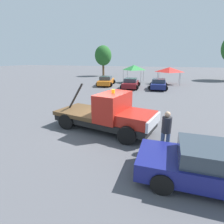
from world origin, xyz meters
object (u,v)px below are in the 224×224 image
(parked_car_navy, at_px, (158,84))
(parked_car_maroon, at_px, (131,83))
(parked_car_orange, at_px, (106,81))
(tree_center, at_px, (103,56))
(canopy_tent_red, at_px, (169,70))
(tow_truck, at_px, (109,114))
(foreground_car, at_px, (222,168))
(person_near_truck, at_px, (166,129))
(canopy_tent_green, at_px, (134,68))

(parked_car_navy, bearing_deg, parked_car_maroon, 96.91)
(parked_car_orange, xyz_separation_m, tree_center, (-5.58, 13.43, 3.77))
(parked_car_navy, xyz_separation_m, canopy_tent_red, (1.16, 5.03, 1.55))
(tow_truck, distance_m, tree_center, 31.76)
(tow_truck, height_order, foreground_car, tow_truck)
(foreground_car, height_order, parked_car_orange, same)
(tree_center, bearing_deg, parked_car_orange, -67.44)
(person_near_truck, bearing_deg, canopy_tent_red, -177.47)
(parked_car_orange, distance_m, tree_center, 15.02)
(parked_car_navy, distance_m, canopy_tent_red, 5.39)
(tow_truck, xyz_separation_m, foreground_car, (4.79, -3.18, -0.27))
(person_near_truck, xyz_separation_m, canopy_tent_green, (-5.82, 21.75, 1.39))
(parked_car_maroon, distance_m, parked_car_navy, 3.64)
(parked_car_orange, xyz_separation_m, canopy_tent_green, (3.24, 4.39, 1.77))
(foreground_car, bearing_deg, canopy_tent_red, 94.35)
(foreground_car, relative_size, canopy_tent_red, 1.61)
(parked_car_orange, bearing_deg, tree_center, 12.57)
(foreground_car, relative_size, canopy_tent_green, 1.83)
(parked_car_navy, distance_m, canopy_tent_green, 7.01)
(tree_center, bearing_deg, foreground_car, -63.29)
(tow_truck, xyz_separation_m, canopy_tent_red, (2.78, 20.18, 1.28))
(tow_truck, relative_size, foreground_car, 1.14)
(parked_car_orange, height_order, parked_car_maroon, same)
(foreground_car, distance_m, canopy_tent_green, 24.75)
(parked_car_orange, distance_m, canopy_tent_green, 5.74)
(tow_truck, xyz_separation_m, canopy_tent_green, (-2.76, 20.33, 1.50))
(foreground_car, relative_size, person_near_truck, 2.95)
(tow_truck, distance_m, parked_car_maroon, 14.66)
(tow_truck, bearing_deg, parked_car_navy, 95.30)
(parked_car_maroon, xyz_separation_m, canopy_tent_green, (-0.79, 5.80, 1.77))
(parked_car_maroon, bearing_deg, foreground_car, -164.39)
(person_near_truck, relative_size, parked_car_navy, 0.37)
(foreground_car, xyz_separation_m, canopy_tent_red, (-2.02, 23.36, 1.55))
(canopy_tent_red, relative_size, tree_center, 0.50)
(canopy_tent_green, xyz_separation_m, canopy_tent_red, (5.54, -0.14, -0.22))
(parked_car_navy, relative_size, canopy_tent_red, 1.47)
(person_near_truck, height_order, parked_car_maroon, person_near_truck)
(canopy_tent_red, bearing_deg, parked_car_navy, -102.99)
(person_near_truck, xyz_separation_m, parked_car_orange, (-9.06, 17.36, -0.38))
(parked_car_maroon, relative_size, tree_center, 0.70)
(tow_truck, xyz_separation_m, tree_center, (-11.58, 29.36, 3.50))
(canopy_tent_red, bearing_deg, canopy_tent_green, 178.51)
(parked_car_maroon, distance_m, canopy_tent_green, 6.12)
(parked_car_orange, bearing_deg, canopy_tent_red, -74.16)
(tow_truck, xyz_separation_m, parked_car_maroon, (-1.97, 14.52, -0.27))
(person_near_truck, relative_size, canopy_tent_red, 0.54)
(foreground_car, height_order, canopy_tent_green, canopy_tent_green)
(person_near_truck, bearing_deg, canopy_tent_green, -163.24)
(foreground_car, distance_m, parked_car_orange, 21.95)
(tree_center, bearing_deg, tow_truck, -68.47)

